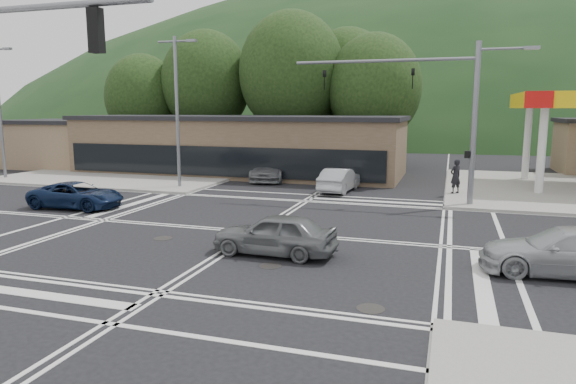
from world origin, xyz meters
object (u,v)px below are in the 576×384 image
(car_blue_west, at_px, (77,195))
(car_northbound, at_px, (271,169))
(car_silver_east, at_px, (568,252))
(car_queue_a, at_px, (339,180))
(car_queue_b, at_px, (374,165))
(car_grey_center, at_px, (275,234))
(pedestrian, at_px, (456,176))

(car_blue_west, bearing_deg, car_northbound, -28.08)
(car_silver_east, bearing_deg, car_blue_west, -103.65)
(car_queue_a, distance_m, car_queue_b, 8.51)
(car_blue_west, height_order, car_northbound, car_northbound)
(car_northbound, bearing_deg, car_silver_east, -55.83)
(car_grey_center, relative_size, car_queue_b, 1.02)
(car_queue_a, distance_m, car_northbound, 6.46)
(car_silver_east, distance_m, car_queue_a, 16.11)
(car_blue_west, xyz_separation_m, pedestrian, (17.71, 9.36, 0.47))
(car_grey_center, distance_m, pedestrian, 15.22)
(car_queue_a, xyz_separation_m, car_northbound, (-5.46, 3.44, 0.08))
(pedestrian, bearing_deg, car_silver_east, 60.30)
(car_grey_center, distance_m, car_queue_b, 22.01)
(car_blue_west, bearing_deg, car_grey_center, -114.44)
(car_grey_center, xyz_separation_m, car_queue_b, (0.09, 22.01, -0.01))
(car_queue_b, xyz_separation_m, pedestrian, (5.69, -7.93, 0.41))
(car_northbound, bearing_deg, car_grey_center, -78.34)
(car_blue_west, height_order, car_silver_east, car_silver_east)
(car_blue_west, xyz_separation_m, car_northbound, (5.77, 12.25, 0.13))
(car_silver_east, relative_size, pedestrian, 2.55)
(car_silver_east, relative_size, car_queue_b, 1.20)
(car_northbound, distance_m, pedestrian, 12.28)
(car_blue_west, xyz_separation_m, car_queue_b, (12.01, 17.29, 0.05))
(car_blue_west, distance_m, car_grey_center, 12.83)
(car_blue_west, relative_size, car_northbound, 0.86)
(car_blue_west, bearing_deg, car_silver_east, -104.18)
(car_queue_b, distance_m, car_northbound, 8.02)
(car_queue_a, bearing_deg, car_queue_b, -91.07)
(car_queue_a, bearing_deg, car_silver_east, 130.53)
(car_northbound, height_order, pedestrian, pedestrian)
(car_grey_center, distance_m, car_northbound, 18.05)
(car_grey_center, relative_size, car_northbound, 0.78)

